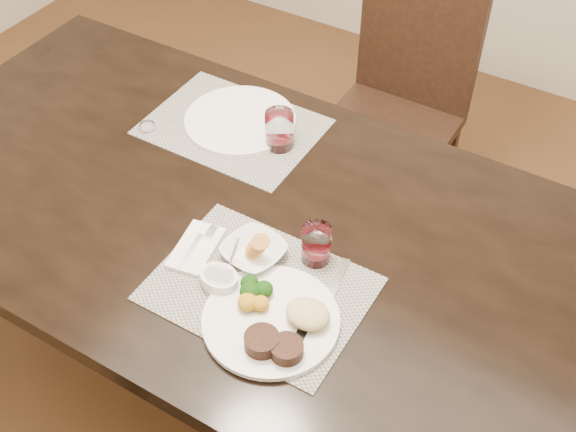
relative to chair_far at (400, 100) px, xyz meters
The scene contains 14 objects.
ground_plane 1.06m from the chair_far, 90.00° to the right, with size 4.50×4.50×0.00m, color #402814.
dining_table 0.95m from the chair_far, 90.00° to the right, with size 2.00×1.00×0.75m.
chair_far is the anchor object (origin of this frame).
placemat_near 1.15m from the chair_far, 82.71° to the right, with size 0.46×0.34×0.00m, color gray.
placemat_far 0.75m from the chair_far, 108.55° to the right, with size 0.46×0.34×0.00m, color gray.
dinner_plate 1.23m from the chair_far, 79.20° to the right, with size 0.29×0.29×0.05m.
napkin_fork 1.12m from the chair_far, 92.32° to the right, with size 0.11×0.17×0.02m.
steak_knife 1.17m from the chair_far, 75.89° to the right, with size 0.04×0.26×0.01m.
cracker_bowl 1.08m from the chair_far, 85.49° to the right, with size 0.16×0.16×0.06m.
sauce_ramekin 1.18m from the chair_far, 86.89° to the right, with size 0.09×0.13×0.07m.
wine_glass_near 1.03m from the chair_far, 78.12° to the right, with size 0.07×0.07×0.09m.
far_plate 0.73m from the chair_far, 108.69° to the right, with size 0.31×0.31×0.01m, color silver.
wine_glass_far 0.74m from the chair_far, 96.21° to the right, with size 0.08×0.08×0.10m.
salt_cellar 0.94m from the chair_far, 117.73° to the right, with size 0.04×0.04×0.02m.
Camera 1 is at (0.70, -1.00, 1.99)m, focal length 45.00 mm.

